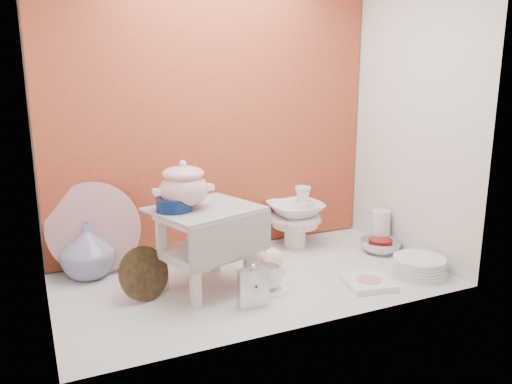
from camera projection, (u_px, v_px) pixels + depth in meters
ground at (254, 279)px, 2.41m from camera, size 1.80×1.80×0.00m
niche_shell at (238, 78)px, 2.35m from camera, size 1.86×1.03×1.53m
step_stool at (206, 248)px, 2.27m from camera, size 0.53×0.49×0.38m
soup_tureen at (184, 185)px, 2.19m from camera, size 0.28×0.28×0.21m
cobalt_bowl at (174, 204)px, 2.17m from camera, size 0.19×0.19×0.06m
floral_platter at (93, 228)px, 2.45m from camera, size 0.47×0.24×0.44m
blue_white_vase at (87, 250)px, 2.41m from camera, size 0.33×0.33×0.27m
lacquer_tray at (144, 273)px, 2.19m from camera, size 0.26×0.18×0.23m
mantel_clock at (253, 286)px, 2.11m from camera, size 0.13×0.05×0.19m
plush_pig at (266, 260)px, 2.47m from camera, size 0.28×0.24×0.14m
teacup_saucer at (268, 289)px, 2.29m from camera, size 0.20×0.20×0.01m
gold_rim_teacup at (268, 277)px, 2.27m from camera, size 0.15×0.15×0.10m
lattice_dish at (369, 283)px, 2.34m from camera, size 0.24×0.24×0.03m
dinner_plate_stack at (419, 266)px, 2.45m from camera, size 0.31×0.31×0.09m
crystal_bowl at (380, 246)px, 2.77m from camera, size 0.29×0.29×0.07m
clear_glass_vase at (380, 229)px, 2.84m from camera, size 0.11×0.11×0.21m
porcelain_tower at (295, 217)px, 2.83m from camera, size 0.33×0.33×0.34m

